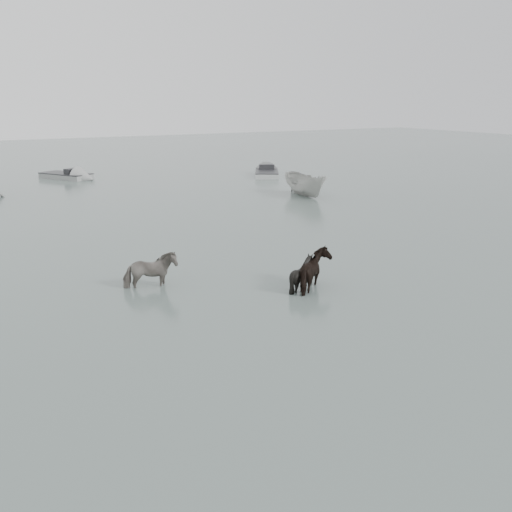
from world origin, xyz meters
TOP-DOWN VIEW (x-y plane):
  - ground at (0.00, 0.00)m, footprint 140.00×140.00m
  - pony_pinto at (-2.44, 2.41)m, footprint 1.70×1.00m
  - pony_dark at (1.89, -0.10)m, footprint 1.67×1.77m
  - pony_black at (1.50, 0.11)m, footprint 1.28×1.19m
  - boat_small at (10.90, 14.00)m, footprint 1.68×3.93m
  - skiff_port at (13.31, 22.68)m, footprint 4.05×5.49m
  - skiff_mid at (0.17, 28.25)m, footprint 4.12×5.32m

SIDE VIEW (x-z plane):
  - ground at x=0.00m, z-range 0.00..0.00m
  - skiff_port at x=13.31m, z-range 0.00..0.75m
  - skiff_mid at x=0.17m, z-range 0.00..0.75m
  - pony_black at x=1.50m, z-range 0.00..1.20m
  - pony_pinto at x=-2.44m, z-range 0.00..1.35m
  - pony_dark at x=1.89m, z-range 0.00..1.42m
  - boat_small at x=10.90m, z-range 0.00..1.49m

